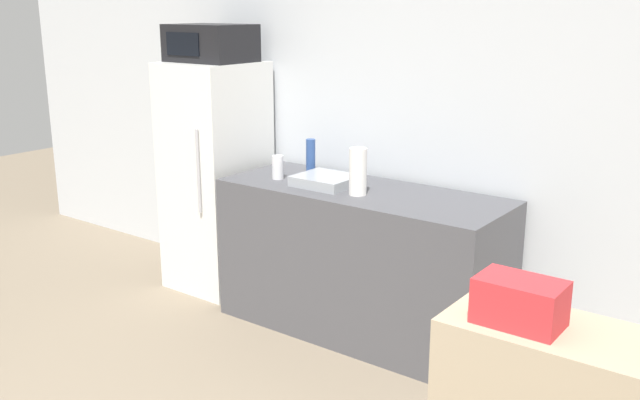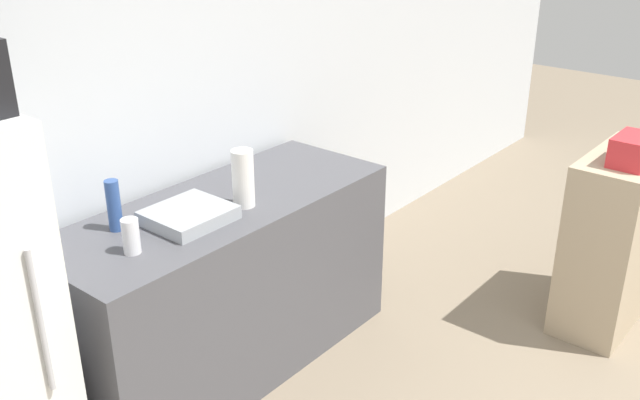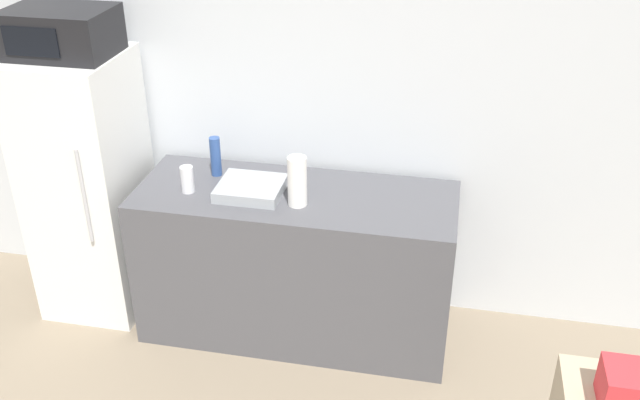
{
  "view_description": "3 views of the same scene",
  "coord_description": "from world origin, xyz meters",
  "px_view_note": "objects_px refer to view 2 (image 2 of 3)",
  "views": [
    {
      "loc": [
        1.92,
        -0.78,
        1.94
      ],
      "look_at": [
        -0.11,
        1.93,
        1.01
      ],
      "focal_mm": 40.0,
      "sensor_mm": 36.0,
      "label": 1
    },
    {
      "loc": [
        -2.34,
        0.32,
        2.24
      ],
      "look_at": [
        -0.23,
        2.06,
        1.03
      ],
      "focal_mm": 40.0,
      "sensor_mm": 36.0,
      "label": 2
    },
    {
      "loc": [
        0.5,
        -0.67,
        2.71
      ],
      "look_at": [
        -0.07,
        2.13,
        1.13
      ],
      "focal_mm": 40.0,
      "sensor_mm": 36.0,
      "label": 3
    }
  ],
  "objects_px": {
    "bottle_tall": "(114,206)",
    "basket": "(633,150)",
    "paper_towel_roll": "(243,178)",
    "bottle_short": "(131,236)"
  },
  "relations": [
    {
      "from": "bottle_short",
      "to": "paper_towel_roll",
      "type": "relative_size",
      "value": 0.55
    },
    {
      "from": "bottle_tall",
      "to": "paper_towel_roll",
      "type": "relative_size",
      "value": 0.84
    },
    {
      "from": "bottle_short",
      "to": "paper_towel_roll",
      "type": "bearing_deg",
      "value": -1.96
    },
    {
      "from": "paper_towel_roll",
      "to": "bottle_short",
      "type": "bearing_deg",
      "value": 178.04
    },
    {
      "from": "bottle_tall",
      "to": "paper_towel_roll",
      "type": "bearing_deg",
      "value": -24.97
    },
    {
      "from": "basket",
      "to": "paper_towel_roll",
      "type": "bearing_deg",
      "value": 139.0
    },
    {
      "from": "bottle_short",
      "to": "paper_towel_roll",
      "type": "xyz_separation_m",
      "value": [
        0.61,
        -0.02,
        0.06
      ]
    },
    {
      "from": "basket",
      "to": "bottle_short",
      "type": "bearing_deg",
      "value": 148.13
    },
    {
      "from": "basket",
      "to": "paper_towel_roll",
      "type": "relative_size",
      "value": 0.98
    },
    {
      "from": "bottle_tall",
      "to": "basket",
      "type": "relative_size",
      "value": 0.86
    }
  ]
}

